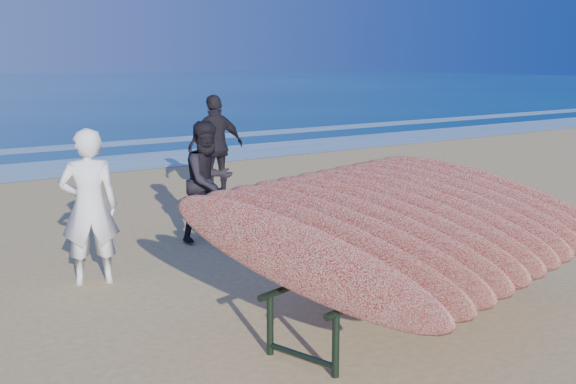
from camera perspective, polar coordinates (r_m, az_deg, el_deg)
name	(u,v)px	position (r m, az deg, el deg)	size (l,w,h in m)	color
ground	(335,298)	(7.23, 3.74, -8.38)	(120.00, 120.00, 0.00)	tan
foam_near	(32,171)	(16.05, -19.56, 1.61)	(160.00, 160.00, 0.00)	white
surfboard_rack	(405,223)	(6.63, 9.21, -2.40)	(3.74, 3.43, 1.38)	black
person_white	(89,207)	(7.77, -15.43, -1.13)	(0.60, 0.39, 1.64)	silver
person_dark_a	(208,181)	(9.33, -6.31, 0.85)	(0.76, 0.59, 1.56)	black
person_dark_b	(216,146)	(12.30, -5.72, 3.64)	(1.02, 0.42, 1.73)	black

